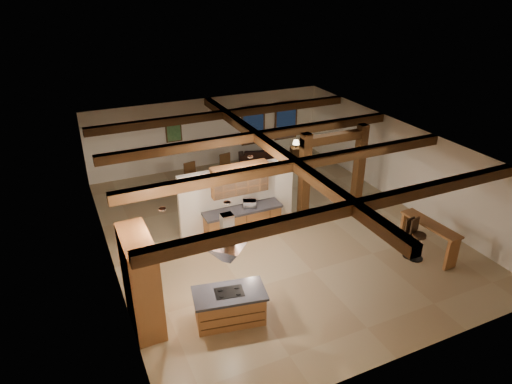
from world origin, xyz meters
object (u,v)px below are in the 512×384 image
dining_table (216,187)px  sofa (260,155)px  kitchen_island (230,306)px  bar_counter (429,233)px

dining_table → sofa: bearing=56.8°
kitchen_island → bar_counter: (6.33, 0.25, 0.26)m
dining_table → bar_counter: 7.62m
kitchen_island → dining_table: size_ratio=1.02×
kitchen_island → bar_counter: 6.34m
kitchen_island → sofa: 10.14m
kitchen_island → bar_counter: bar_counter is taller
dining_table → sofa: size_ratio=0.98×
kitchen_island → dining_table: 6.84m
bar_counter → kitchen_island: bearing=-177.8°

